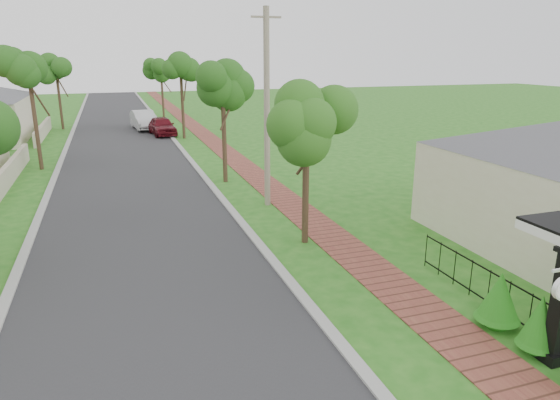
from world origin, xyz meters
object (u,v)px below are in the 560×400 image
parked_car_white (144,120)px  utility_pole (267,109)px  parked_car_red (162,126)px  near_tree (307,122)px  porch_post (559,312)px

parked_car_white → utility_pole: 24.61m
parked_car_red → utility_pole: size_ratio=0.53×
parked_car_white → near_tree: (3.20, -28.72, 3.29)m
porch_post → utility_pole: bearing=100.2°
near_tree → parked_car_white: bearing=96.4°
utility_pole → parked_car_white: bearing=97.8°
utility_pole → parked_car_red: bearing=96.0°
porch_post → parked_car_white: (-5.55, 36.72, -0.35)m
porch_post → parked_car_red: size_ratio=0.61×
near_tree → parked_car_red: bearing=94.7°
porch_post → near_tree: (-2.35, 8.00, 2.94)m
porch_post → parked_car_white: 37.13m
parked_car_red → parked_car_white: 3.78m
parked_car_white → utility_pole: bearing=-88.6°
near_tree → utility_pole: bearing=88.7°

